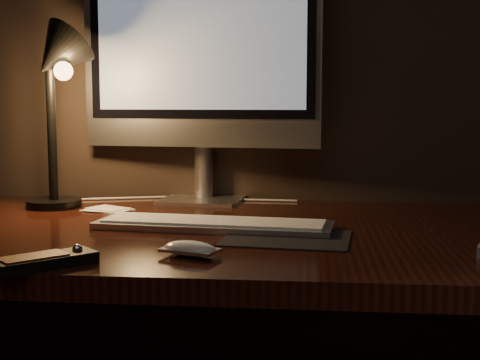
# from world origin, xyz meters

# --- Properties ---
(desk) EXTENTS (1.60, 0.75, 0.75)m
(desk) POSITION_xyz_m (0.00, 1.93, 0.62)
(desk) COLOR black
(desk) RESTS_ON ground
(monitor) EXTENTS (0.58, 0.19, 0.61)m
(monitor) POSITION_xyz_m (-0.06, 2.18, 1.11)
(monitor) COLOR silver
(monitor) RESTS_ON desk
(keyboard) EXTENTS (0.47, 0.18, 0.02)m
(keyboard) POSITION_xyz_m (0.01, 1.85, 0.76)
(keyboard) COLOR silver
(keyboard) RESTS_ON desk
(mousepad) EXTENTS (0.24, 0.20, 0.00)m
(mousepad) POSITION_xyz_m (0.16, 1.76, 0.75)
(mousepad) COLOR black
(mousepad) RESTS_ON desk
(mouse) EXTENTS (0.10, 0.07, 0.02)m
(mouse) POSITION_xyz_m (0.01, 1.61, 0.76)
(mouse) COLOR white
(mouse) RESTS_ON desk
(media_remote) EXTENTS (0.14, 0.14, 0.03)m
(media_remote) POSITION_xyz_m (-0.19, 1.52, 0.76)
(media_remote) COLOR black
(media_remote) RESTS_ON desk
(papers) EXTENTS (0.12, 0.11, 0.01)m
(papers) POSITION_xyz_m (-0.25, 2.03, 0.75)
(papers) COLOR white
(papers) RESTS_ON desk
(desk_lamp) EXTENTS (0.21, 0.23, 0.42)m
(desk_lamp) POSITION_xyz_m (-0.36, 2.03, 1.04)
(desk_lamp) COLOR black
(desk_lamp) RESTS_ON desk
(cable) EXTENTS (0.65, 0.06, 0.01)m
(cable) POSITION_xyz_m (-0.16, 2.19, 0.75)
(cable) COLOR white
(cable) RESTS_ON desk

